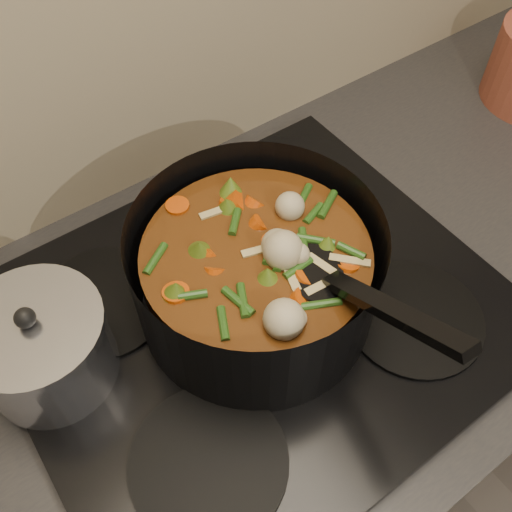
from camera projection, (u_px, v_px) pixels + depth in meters
counter at (257, 437)px, 1.13m from camera, size 2.64×0.64×0.91m
stovetop at (257, 314)px, 0.76m from camera, size 0.62×0.54×0.03m
stockpot at (256, 274)px, 0.70m from camera, size 0.36×0.44×0.22m
saucepan at (43, 347)px, 0.66m from camera, size 0.16×0.16×0.13m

